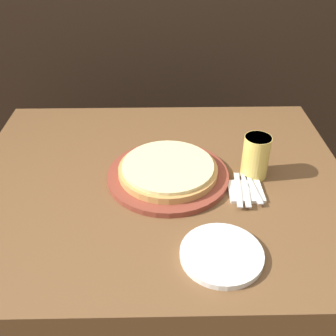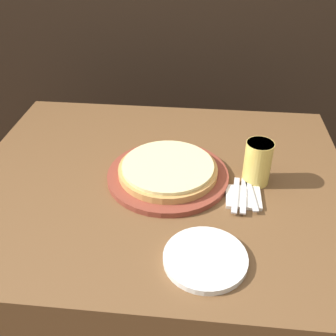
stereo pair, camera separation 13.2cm
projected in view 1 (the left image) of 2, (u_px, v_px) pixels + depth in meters
ground_plane at (161, 313)px, 1.78m from camera, size 12.00×12.00×0.00m
dining_table at (160, 255)px, 1.56m from camera, size 1.29×1.07×0.76m
pizza_on_board at (168, 172)px, 1.33m from camera, size 0.41×0.41×0.06m
beer_glass at (256, 155)px, 1.31m from camera, size 0.09×0.09×0.15m
dinner_plate at (222, 254)px, 1.04m from camera, size 0.22×0.22×0.02m
napkin_stack at (246, 191)px, 1.27m from camera, size 0.11×0.11×0.01m
fork at (238, 189)px, 1.26m from camera, size 0.03×0.18×0.00m
dinner_knife at (246, 189)px, 1.26m from camera, size 0.03×0.18×0.00m
spoon at (254, 189)px, 1.27m from camera, size 0.03×0.15×0.00m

